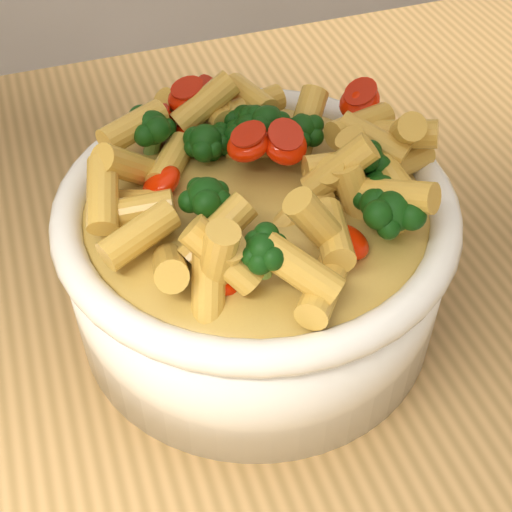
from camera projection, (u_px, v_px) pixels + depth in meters
name	position (u px, v px, depth m)	size (l,w,h in m)	color
table	(249.00, 385.00, 0.61)	(1.20, 0.80, 0.90)	#B2854C
serving_bowl	(256.00, 255.00, 0.50)	(0.27, 0.27, 0.11)	white
pasta_salad	(256.00, 175.00, 0.45)	(0.21, 0.21, 0.05)	#EEC34B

